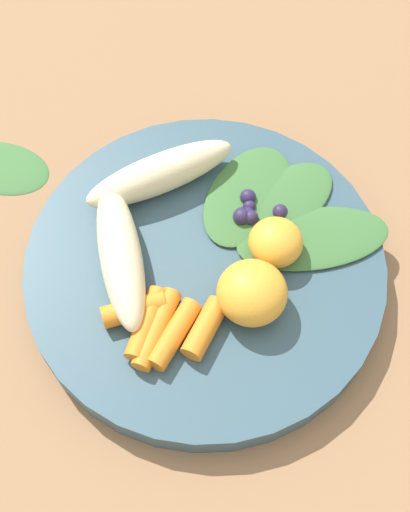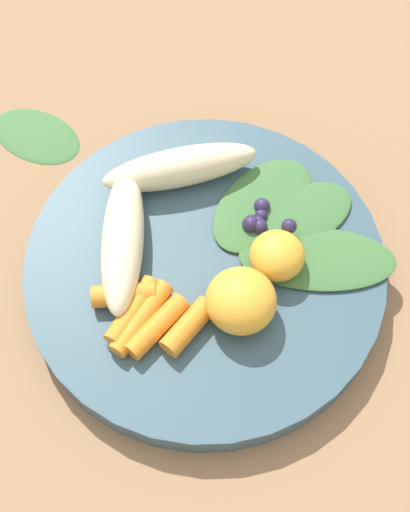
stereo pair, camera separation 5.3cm
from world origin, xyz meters
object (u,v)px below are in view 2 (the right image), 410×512
object	(u,v)px
banana_peeled_right	(180,167)
kale_leaf_stray	(36,135)
banana_peeled_left	(123,240)
orange_segment_near	(277,256)
bowl	(205,270)

from	to	relation	value
banana_peeled_right	kale_leaf_stray	distance (m)	0.15
banana_peeled_left	kale_leaf_stray	xyz separation A→B (m)	(-0.07, 0.14, -0.04)
banana_peeled_right	orange_segment_near	xyz separation A→B (m)	(0.06, -0.09, -0.00)
banana_peeled_left	orange_segment_near	bearing A→B (deg)	83.67
banana_peeled_right	banana_peeled_left	bearing A→B (deg)	43.76
bowl	orange_segment_near	size ratio (longest dim) A/B	6.72
bowl	banana_peeled_left	distance (m)	0.07
kale_leaf_stray	banana_peeled_right	bearing A→B (deg)	-175.98
bowl	orange_segment_near	bearing A→B (deg)	-10.16
bowl	banana_peeled_right	world-z (taller)	banana_peeled_right
banana_peeled_right	kale_leaf_stray	size ratio (longest dim) A/B	1.46
orange_segment_near	kale_leaf_stray	xyz separation A→B (m)	(-0.18, 0.17, -0.04)
bowl	banana_peeled_left	bearing A→B (deg)	162.58
bowl	kale_leaf_stray	size ratio (longest dim) A/B	3.23
banana_peeled_left	banana_peeled_right	size ratio (longest dim) A/B	1.00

